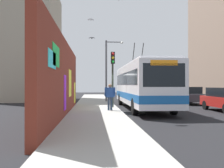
{
  "coord_description": "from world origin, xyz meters",
  "views": [
    {
      "loc": [
        -17.36,
        1.79,
        1.76
      ],
      "look_at": [
        2.63,
        0.21,
        1.83
      ],
      "focal_mm": 39.56,
      "sensor_mm": 36.0,
      "label": 1
    }
  ],
  "objects_px": {
    "city_bus": "(142,84)",
    "parked_car_dark_gray": "(189,95)",
    "parked_car_black": "(168,93)",
    "parked_car_navy": "(154,91)",
    "pedestrian_at_curb": "(110,95)",
    "street_lamp": "(108,66)",
    "traffic_light": "(113,70)"
  },
  "relations": [
    {
      "from": "parked_car_black",
      "to": "traffic_light",
      "type": "height_order",
      "value": "traffic_light"
    },
    {
      "from": "city_bus",
      "to": "pedestrian_at_curb",
      "type": "bearing_deg",
      "value": 131.46
    },
    {
      "from": "city_bus",
      "to": "street_lamp",
      "type": "bearing_deg",
      "value": 17.38
    },
    {
      "from": "parked_car_black",
      "to": "traffic_light",
      "type": "distance_m",
      "value": 13.12
    },
    {
      "from": "parked_car_dark_gray",
      "to": "pedestrian_at_curb",
      "type": "height_order",
      "value": "pedestrian_at_curb"
    },
    {
      "from": "city_bus",
      "to": "traffic_light",
      "type": "height_order",
      "value": "city_bus"
    },
    {
      "from": "city_bus",
      "to": "pedestrian_at_curb",
      "type": "relative_size",
      "value": 6.82
    },
    {
      "from": "parked_car_dark_gray",
      "to": "parked_car_navy",
      "type": "distance_m",
      "value": 12.62
    },
    {
      "from": "city_bus",
      "to": "street_lamp",
      "type": "xyz_separation_m",
      "value": [
        6.5,
        2.04,
        1.83
      ]
    },
    {
      "from": "parked_car_black",
      "to": "pedestrian_at_curb",
      "type": "relative_size",
      "value": 2.77
    },
    {
      "from": "parked_car_navy",
      "to": "pedestrian_at_curb",
      "type": "height_order",
      "value": "pedestrian_at_curb"
    },
    {
      "from": "parked_car_black",
      "to": "parked_car_navy",
      "type": "relative_size",
      "value": 1.13
    },
    {
      "from": "street_lamp",
      "to": "city_bus",
      "type": "bearing_deg",
      "value": -162.62
    },
    {
      "from": "parked_car_black",
      "to": "street_lamp",
      "type": "height_order",
      "value": "street_lamp"
    },
    {
      "from": "pedestrian_at_curb",
      "to": "traffic_light",
      "type": "bearing_deg",
      "value": -9.63
    },
    {
      "from": "city_bus",
      "to": "parked_car_black",
      "type": "distance_m",
      "value": 11.74
    },
    {
      "from": "parked_car_navy",
      "to": "street_lamp",
      "type": "height_order",
      "value": "street_lamp"
    },
    {
      "from": "street_lamp",
      "to": "parked_car_black",
      "type": "bearing_deg",
      "value": -61.18
    },
    {
      "from": "parked_car_navy",
      "to": "street_lamp",
      "type": "distance_m",
      "value": 12.91
    },
    {
      "from": "parked_car_dark_gray",
      "to": "parked_car_black",
      "type": "bearing_deg",
      "value": -0.0
    },
    {
      "from": "street_lamp",
      "to": "parked_car_navy",
      "type": "bearing_deg",
      "value": -35.03
    },
    {
      "from": "parked_car_black",
      "to": "street_lamp",
      "type": "xyz_separation_m",
      "value": [
        -3.98,
        7.24,
        2.8
      ]
    },
    {
      "from": "traffic_light",
      "to": "street_lamp",
      "type": "height_order",
      "value": "street_lamp"
    },
    {
      "from": "parked_car_black",
      "to": "parked_car_dark_gray",
      "type": "bearing_deg",
      "value": 180.0
    },
    {
      "from": "traffic_light",
      "to": "street_lamp",
      "type": "distance_m",
      "value": 6.74
    },
    {
      "from": "parked_car_black",
      "to": "parked_car_navy",
      "type": "bearing_deg",
      "value": 0.0
    },
    {
      "from": "city_bus",
      "to": "parked_car_black",
      "type": "relative_size",
      "value": 2.46
    },
    {
      "from": "parked_car_black",
      "to": "traffic_light",
      "type": "relative_size",
      "value": 1.16
    },
    {
      "from": "city_bus",
      "to": "traffic_light",
      "type": "bearing_deg",
      "value": 95.15
    },
    {
      "from": "city_bus",
      "to": "parked_car_dark_gray",
      "type": "height_order",
      "value": "city_bus"
    },
    {
      "from": "street_lamp",
      "to": "pedestrian_at_curb",
      "type": "bearing_deg",
      "value": 177.01
    },
    {
      "from": "pedestrian_at_curb",
      "to": "city_bus",
      "type": "bearing_deg",
      "value": -48.54
    }
  ]
}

